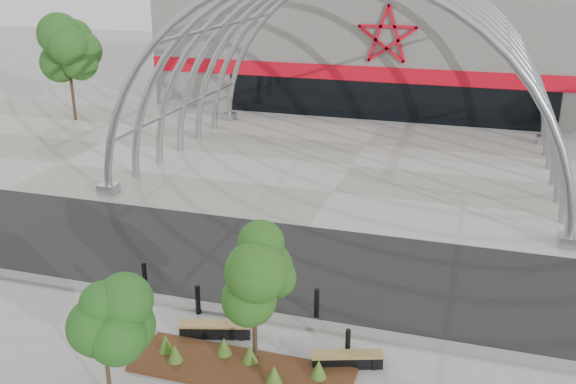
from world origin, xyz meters
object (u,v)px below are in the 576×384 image
Objects in this scene: street_tree_1 at (254,270)px; bench_0 at (215,330)px; bench_1 at (347,360)px; bollard_2 at (198,299)px; street_tree_0 at (102,318)px.

street_tree_1 is 3.07m from bench_0.
bollard_2 is at bearing 164.98° from bench_1.
bench_1 is (2.48, 0.46, -2.57)m from street_tree_1.
bench_1 is at bearing 30.77° from street_tree_0.
bench_1 is 5.20m from bollard_2.
street_tree_1 is at bearing -26.93° from bench_0.
street_tree_1 is at bearing 43.56° from street_tree_0.
bollard_2 is at bearing 134.52° from bench_0.
street_tree_0 is 3.41× the size of bollard_2.
bench_0 is (-1.52, 0.77, -2.55)m from street_tree_1.
street_tree_0 is at bearing -110.97° from bench_0.
street_tree_0 is at bearing -149.23° from bench_1.
bollard_2 reaches higher than bench_1.
street_tree_1 is 1.79× the size of bench_0.
bollard_2 is at bearing 144.56° from street_tree_1.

